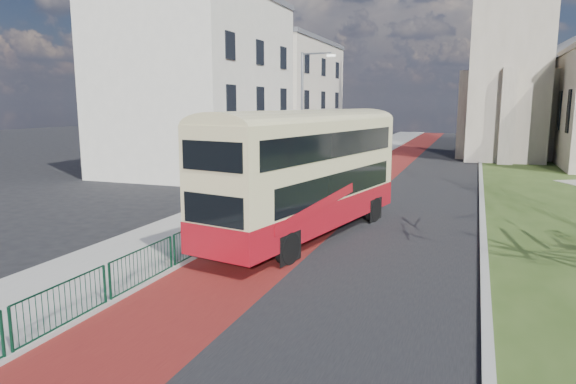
% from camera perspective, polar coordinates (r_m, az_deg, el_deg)
% --- Properties ---
extents(ground, '(160.00, 160.00, 0.00)m').
position_cam_1_polar(ground, '(14.34, -4.44, -11.02)').
color(ground, black).
rests_on(ground, ground).
extents(road_carriageway, '(9.00, 120.00, 0.01)m').
position_cam_1_polar(road_carriageway, '(32.83, 12.64, 0.68)').
color(road_carriageway, black).
rests_on(road_carriageway, ground).
extents(bus_lane, '(3.40, 120.00, 0.01)m').
position_cam_1_polar(bus_lane, '(33.27, 8.03, 0.94)').
color(bus_lane, '#591414').
rests_on(bus_lane, ground).
extents(pavement_west, '(4.00, 120.00, 0.12)m').
position_cam_1_polar(pavement_west, '(34.25, 1.80, 1.38)').
color(pavement_west, gray).
rests_on(pavement_west, ground).
extents(kerb_west, '(0.25, 120.00, 0.13)m').
position_cam_1_polar(kerb_west, '(33.68, 5.04, 1.21)').
color(kerb_west, '#999993').
rests_on(kerb_west, ground).
extents(kerb_east, '(0.25, 80.00, 0.13)m').
position_cam_1_polar(kerb_east, '(34.54, 20.67, 0.83)').
color(kerb_east, '#999993').
rests_on(kerb_east, ground).
extents(pedestrian_railing, '(0.07, 24.00, 1.12)m').
position_cam_1_polar(pedestrian_railing, '(18.85, -7.60, -4.20)').
color(pedestrian_railing, '#0C3622').
rests_on(pedestrian_railing, ground).
extents(gothic_church, '(16.38, 18.00, 40.00)m').
position_cam_1_polar(gothic_church, '(51.28, 29.08, 17.67)').
color(gothic_church, gray).
rests_on(gothic_church, ground).
extents(street_block_near, '(10.30, 14.30, 13.00)m').
position_cam_1_polar(street_block_near, '(39.42, -9.98, 11.76)').
color(street_block_near, silver).
rests_on(street_block_near, ground).
extents(street_block_far, '(10.30, 16.30, 11.50)m').
position_cam_1_polar(street_block_far, '(53.87, -1.30, 10.55)').
color(street_block_far, beige).
rests_on(street_block_far, ground).
extents(streetlamp, '(2.13, 0.18, 8.00)m').
position_cam_1_polar(streetlamp, '(31.77, 1.83, 8.93)').
color(streetlamp, gray).
rests_on(streetlamp, pavement_west).
extents(bus, '(4.77, 11.42, 4.65)m').
position_cam_1_polar(bus, '(19.47, 2.21, 2.63)').
color(bus, maroon).
rests_on(bus, ground).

